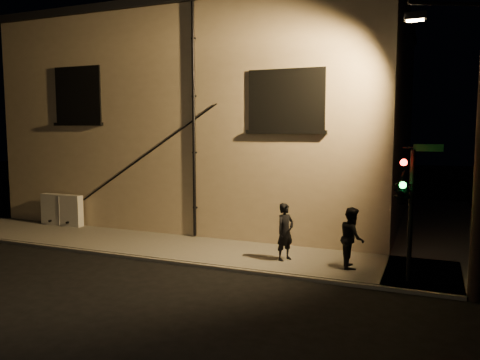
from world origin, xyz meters
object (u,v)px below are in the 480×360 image
at_px(pedestrian_a, 285,232).
at_px(streetlamp_pole, 479,132).
at_px(traffic_signal, 403,190).
at_px(pedestrian_b, 352,238).
at_px(utility_cabinet, 62,210).

xyz_separation_m(pedestrian_a, streetlamp_pole, (4.95, -1.18, 2.99)).
height_order(traffic_signal, streetlamp_pole, streetlamp_pole).
distance_m(pedestrian_a, traffic_signal, 3.74).
relative_size(pedestrian_b, traffic_signal, 0.49).
bearing_deg(utility_cabinet, pedestrian_a, -8.30).
xyz_separation_m(pedestrian_b, streetlamp_pole, (2.97, -1.15, 2.99)).
distance_m(pedestrian_b, traffic_signal, 2.16).
bearing_deg(utility_cabinet, pedestrian_b, -7.10).
relative_size(pedestrian_a, traffic_signal, 0.49).
xyz_separation_m(traffic_signal, streetlamp_pole, (1.62, -0.41, 1.47)).
xyz_separation_m(utility_cabinet, pedestrian_a, (9.94, -1.45, 0.22)).
distance_m(pedestrian_b, streetlamp_pole, 4.37).
relative_size(traffic_signal, streetlamp_pole, 0.47).
bearing_deg(traffic_signal, streetlamp_pole, -14.19).
height_order(pedestrian_b, streetlamp_pole, streetlamp_pole).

